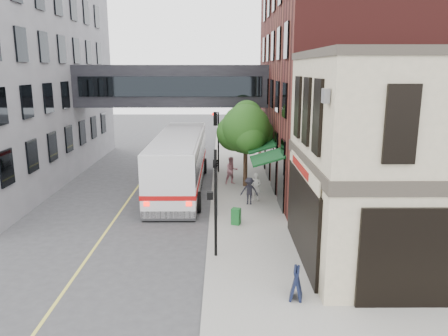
{
  "coord_description": "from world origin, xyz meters",
  "views": [
    {
      "loc": [
        0.65,
        -14.95,
        7.8
      ],
      "look_at": [
        0.75,
        3.72,
        3.5
      ],
      "focal_mm": 35.0,
      "sensor_mm": 36.0,
      "label": 1
    }
  ],
  "objects_px": {
    "pedestrian_b": "(232,171)",
    "newspaper_box": "(236,216)",
    "pedestrian_c": "(249,191)",
    "pedestrian_a": "(256,187)",
    "bus": "(180,159)",
    "sandwich_board": "(296,283)"
  },
  "relations": [
    {
      "from": "pedestrian_b",
      "to": "newspaper_box",
      "type": "height_order",
      "value": "pedestrian_b"
    },
    {
      "from": "pedestrian_c",
      "to": "newspaper_box",
      "type": "xyz_separation_m",
      "value": [
        -0.87,
        -3.32,
        -0.37
      ]
    },
    {
      "from": "pedestrian_b",
      "to": "pedestrian_c",
      "type": "xyz_separation_m",
      "value": [
        0.91,
        -4.46,
        -0.14
      ]
    },
    {
      "from": "pedestrian_a",
      "to": "newspaper_box",
      "type": "xyz_separation_m",
      "value": [
        -1.3,
        -4.0,
        -0.41
      ]
    },
    {
      "from": "pedestrian_c",
      "to": "newspaper_box",
      "type": "relative_size",
      "value": 1.9
    },
    {
      "from": "bus",
      "to": "pedestrian_b",
      "type": "xyz_separation_m",
      "value": [
        3.42,
        0.62,
        -0.9
      ]
    },
    {
      "from": "pedestrian_b",
      "to": "sandwich_board",
      "type": "distance_m",
      "value": 15.11
    },
    {
      "from": "pedestrian_a",
      "to": "bus",
      "type": "bearing_deg",
      "value": 170.42
    },
    {
      "from": "bus",
      "to": "pedestrian_a",
      "type": "height_order",
      "value": "bus"
    },
    {
      "from": "newspaper_box",
      "to": "sandwich_board",
      "type": "height_order",
      "value": "sandwich_board"
    },
    {
      "from": "bus",
      "to": "pedestrian_c",
      "type": "height_order",
      "value": "bus"
    },
    {
      "from": "newspaper_box",
      "to": "pedestrian_a",
      "type": "bearing_deg",
      "value": 93.44
    },
    {
      "from": "pedestrian_c",
      "to": "sandwich_board",
      "type": "distance_m",
      "value": 10.57
    },
    {
      "from": "pedestrian_b",
      "to": "sandwich_board",
      "type": "relative_size",
      "value": 1.67
    },
    {
      "from": "bus",
      "to": "sandwich_board",
      "type": "distance_m",
      "value": 15.36
    },
    {
      "from": "bus",
      "to": "newspaper_box",
      "type": "distance_m",
      "value": 8.08
    },
    {
      "from": "pedestrian_b",
      "to": "sandwich_board",
      "type": "bearing_deg",
      "value": -100.97
    },
    {
      "from": "pedestrian_a",
      "to": "newspaper_box",
      "type": "relative_size",
      "value": 1.99
    },
    {
      "from": "pedestrian_b",
      "to": "pedestrian_c",
      "type": "relative_size",
      "value": 1.18
    },
    {
      "from": "pedestrian_c",
      "to": "pedestrian_a",
      "type": "bearing_deg",
      "value": 64.74
    },
    {
      "from": "pedestrian_b",
      "to": "newspaper_box",
      "type": "bearing_deg",
      "value": -107.67
    },
    {
      "from": "pedestrian_b",
      "to": "pedestrian_c",
      "type": "distance_m",
      "value": 4.56
    }
  ]
}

